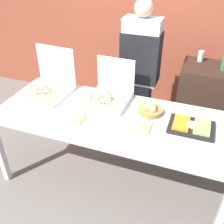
% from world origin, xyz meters
% --- Properties ---
extents(ground_plane, '(16.00, 16.00, 0.00)m').
position_xyz_m(ground_plane, '(0.00, 0.00, 0.00)').
color(ground_plane, slate).
extents(brick_wall_behind, '(10.00, 0.06, 2.80)m').
position_xyz_m(brick_wall_behind, '(0.00, 1.70, 1.40)').
color(brick_wall_behind, brown).
rests_on(brick_wall_behind, ground_plane).
extents(buffet_table, '(2.29, 0.94, 0.84)m').
position_xyz_m(buffet_table, '(0.00, 0.00, 0.75)').
color(buffet_table, silver).
rests_on(buffet_table, ground_plane).
extents(pizza_box_far_left, '(0.42, 0.44, 0.41)m').
position_xyz_m(pizza_box_far_left, '(-0.12, 0.28, 0.91)').
color(pizza_box_far_left, white).
rests_on(pizza_box_far_left, buffet_table).
extents(pizza_box_near_right, '(0.50, 0.51, 0.46)m').
position_xyz_m(pizza_box_near_right, '(-0.82, 0.20, 0.92)').
color(pizza_box_near_right, white).
rests_on(pizza_box_near_right, buffet_table).
extents(paper_plate_front_center, '(0.25, 0.25, 0.03)m').
position_xyz_m(paper_plate_front_center, '(-0.28, -0.18, 0.85)').
color(paper_plate_front_center, white).
rests_on(paper_plate_front_center, buffet_table).
extents(paper_plate_front_left, '(0.21, 0.21, 0.03)m').
position_xyz_m(paper_plate_front_left, '(0.33, -0.08, 0.85)').
color(paper_plate_front_left, white).
rests_on(paper_plate_front_left, buffet_table).
extents(veggie_tray, '(0.40, 0.29, 0.05)m').
position_xyz_m(veggie_tray, '(0.73, 0.06, 0.86)').
color(veggie_tray, black).
rests_on(veggie_tray, buffet_table).
extents(bread_basket, '(0.24, 0.24, 0.10)m').
position_xyz_m(bread_basket, '(0.33, 0.18, 0.88)').
color(bread_basket, '#9E7542').
rests_on(bread_basket, buffet_table).
extents(sideboard_podium, '(0.67, 0.53, 1.05)m').
position_xyz_m(sideboard_podium, '(0.85, 1.00, 0.53)').
color(sideboard_podium, black).
rests_on(sideboard_podium, ground_plane).
extents(soda_can_silver, '(0.07, 0.07, 0.12)m').
position_xyz_m(soda_can_silver, '(0.68, 1.14, 1.11)').
color(soda_can_silver, silver).
rests_on(soda_can_silver, sideboard_podium).
extents(person_server_vest, '(0.42, 0.24, 1.78)m').
position_xyz_m(person_server_vest, '(0.06, 0.75, 1.01)').
color(person_server_vest, '#2D2D38').
rests_on(person_server_vest, ground_plane).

